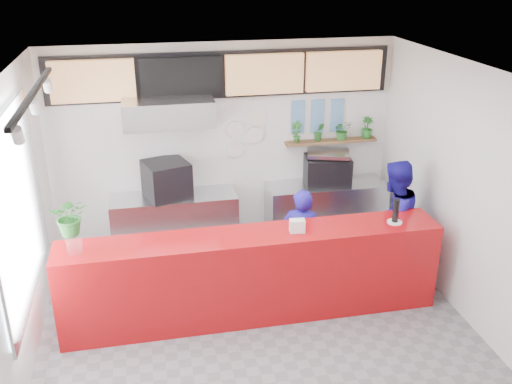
# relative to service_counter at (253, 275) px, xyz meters

# --- Properties ---
(floor) EXTENTS (5.00, 5.00, 0.00)m
(floor) POSITION_rel_service_counter_xyz_m (0.00, -0.40, -0.55)
(floor) COLOR slate
(floor) RESTS_ON ground
(ceiling) EXTENTS (5.00, 5.00, 0.00)m
(ceiling) POSITION_rel_service_counter_xyz_m (0.00, -0.40, 2.45)
(ceiling) COLOR silver
(wall_back) EXTENTS (5.00, 0.00, 5.00)m
(wall_back) POSITION_rel_service_counter_xyz_m (0.00, 2.10, 0.95)
(wall_back) COLOR white
(wall_back) RESTS_ON ground
(wall_left) EXTENTS (0.00, 5.00, 5.00)m
(wall_left) POSITION_rel_service_counter_xyz_m (-2.50, -0.40, 0.95)
(wall_left) COLOR white
(wall_left) RESTS_ON ground
(wall_right) EXTENTS (0.00, 5.00, 5.00)m
(wall_right) POSITION_rel_service_counter_xyz_m (2.50, -0.40, 0.95)
(wall_right) COLOR white
(wall_right) RESTS_ON ground
(service_counter) EXTENTS (4.50, 0.60, 1.10)m
(service_counter) POSITION_rel_service_counter_xyz_m (0.00, 0.00, 0.00)
(service_counter) COLOR #A70B0F
(service_counter) RESTS_ON ground
(cream_band) EXTENTS (5.00, 0.02, 0.80)m
(cream_band) POSITION_rel_service_counter_xyz_m (0.00, 2.09, 2.05)
(cream_band) COLOR beige
(cream_band) RESTS_ON wall_back
(prep_bench) EXTENTS (1.80, 0.60, 0.90)m
(prep_bench) POSITION_rel_service_counter_xyz_m (-0.80, 1.80, -0.10)
(prep_bench) COLOR #B2B5BA
(prep_bench) RESTS_ON ground
(panini_oven) EXTENTS (0.72, 0.72, 0.52)m
(panini_oven) POSITION_rel_service_counter_xyz_m (-0.88, 1.80, 0.61)
(panini_oven) COLOR black
(panini_oven) RESTS_ON prep_bench
(extraction_hood) EXTENTS (1.20, 0.70, 0.35)m
(extraction_hood) POSITION_rel_service_counter_xyz_m (-0.80, 1.75, 1.60)
(extraction_hood) COLOR #B2B5BA
(extraction_hood) RESTS_ON ceiling
(hood_lip) EXTENTS (1.20, 0.69, 0.31)m
(hood_lip) POSITION_rel_service_counter_xyz_m (-0.80, 1.75, 1.40)
(hood_lip) COLOR #B2B5BA
(hood_lip) RESTS_ON ceiling
(right_bench) EXTENTS (1.80, 0.60, 0.90)m
(right_bench) POSITION_rel_service_counter_xyz_m (1.50, 1.80, -0.10)
(right_bench) COLOR #B2B5BA
(right_bench) RESTS_ON ground
(espresso_machine) EXTENTS (0.72, 0.56, 0.42)m
(espresso_machine) POSITION_rel_service_counter_xyz_m (1.50, 1.80, 0.56)
(espresso_machine) COLOR black
(espresso_machine) RESTS_ON right_bench
(espresso_tray) EXTENTS (0.71, 0.58, 0.06)m
(espresso_tray) POSITION_rel_service_counter_xyz_m (1.50, 1.80, 0.83)
(espresso_tray) COLOR #B5B7BD
(espresso_tray) RESTS_ON espresso_machine
(herb_shelf) EXTENTS (1.40, 0.18, 0.04)m
(herb_shelf) POSITION_rel_service_counter_xyz_m (1.60, 2.00, 0.95)
(herb_shelf) COLOR brown
(herb_shelf) RESTS_ON wall_back
(menu_board_far_left) EXTENTS (1.10, 0.10, 0.55)m
(menu_board_far_left) POSITION_rel_service_counter_xyz_m (-1.75, 1.98, 2.00)
(menu_board_far_left) COLOR tan
(menu_board_far_left) RESTS_ON wall_back
(menu_board_mid_left) EXTENTS (1.10, 0.10, 0.55)m
(menu_board_mid_left) POSITION_rel_service_counter_xyz_m (-0.59, 1.98, 2.00)
(menu_board_mid_left) COLOR black
(menu_board_mid_left) RESTS_ON wall_back
(menu_board_mid_right) EXTENTS (1.10, 0.10, 0.55)m
(menu_board_mid_right) POSITION_rel_service_counter_xyz_m (0.57, 1.98, 2.00)
(menu_board_mid_right) COLOR tan
(menu_board_mid_right) RESTS_ON wall_back
(menu_board_far_right) EXTENTS (1.10, 0.10, 0.55)m
(menu_board_far_right) POSITION_rel_service_counter_xyz_m (1.73, 1.98, 2.00)
(menu_board_far_right) COLOR tan
(menu_board_far_right) RESTS_ON wall_back
(soffit) EXTENTS (4.80, 0.04, 0.65)m
(soffit) POSITION_rel_service_counter_xyz_m (0.00, 2.06, 2.00)
(soffit) COLOR black
(soffit) RESTS_ON wall_back
(window_pane) EXTENTS (0.04, 2.20, 1.90)m
(window_pane) POSITION_rel_service_counter_xyz_m (-2.47, -0.10, 1.15)
(window_pane) COLOR silver
(window_pane) RESTS_ON wall_left
(window_frame) EXTENTS (0.03, 2.30, 2.00)m
(window_frame) POSITION_rel_service_counter_xyz_m (-2.45, -0.10, 1.15)
(window_frame) COLOR #B2B5BA
(window_frame) RESTS_ON wall_left
(track_rail) EXTENTS (0.05, 2.40, 0.04)m
(track_rail) POSITION_rel_service_counter_xyz_m (-2.10, -0.40, 2.39)
(track_rail) COLOR black
(track_rail) RESTS_ON ceiling
(dec_plate_a) EXTENTS (0.24, 0.03, 0.24)m
(dec_plate_a) POSITION_rel_service_counter_xyz_m (0.15, 2.07, 1.20)
(dec_plate_a) COLOR silver
(dec_plate_a) RESTS_ON wall_back
(dec_plate_b) EXTENTS (0.24, 0.03, 0.24)m
(dec_plate_b) POSITION_rel_service_counter_xyz_m (0.45, 2.07, 1.10)
(dec_plate_b) COLOR silver
(dec_plate_b) RESTS_ON wall_back
(dec_plate_c) EXTENTS (0.24, 0.03, 0.24)m
(dec_plate_c) POSITION_rel_service_counter_xyz_m (0.15, 2.07, 0.90)
(dec_plate_c) COLOR silver
(dec_plate_c) RESTS_ON wall_back
(dec_plate_d) EXTENTS (0.24, 0.03, 0.24)m
(dec_plate_d) POSITION_rel_service_counter_xyz_m (0.50, 2.07, 1.35)
(dec_plate_d) COLOR silver
(dec_plate_d) RESTS_ON wall_back
(photo_frame_a) EXTENTS (0.20, 0.02, 0.25)m
(photo_frame_a) POSITION_rel_service_counter_xyz_m (1.10, 2.08, 1.45)
(photo_frame_a) COLOR #598CBF
(photo_frame_a) RESTS_ON wall_back
(photo_frame_b) EXTENTS (0.20, 0.02, 0.25)m
(photo_frame_b) POSITION_rel_service_counter_xyz_m (1.40, 2.08, 1.45)
(photo_frame_b) COLOR #598CBF
(photo_frame_b) RESTS_ON wall_back
(photo_frame_c) EXTENTS (0.20, 0.02, 0.25)m
(photo_frame_c) POSITION_rel_service_counter_xyz_m (1.70, 2.08, 1.45)
(photo_frame_c) COLOR #598CBF
(photo_frame_c) RESTS_ON wall_back
(photo_frame_d) EXTENTS (0.20, 0.02, 0.25)m
(photo_frame_d) POSITION_rel_service_counter_xyz_m (1.10, 2.08, 1.20)
(photo_frame_d) COLOR #598CBF
(photo_frame_d) RESTS_ON wall_back
(photo_frame_e) EXTENTS (0.20, 0.02, 0.25)m
(photo_frame_e) POSITION_rel_service_counter_xyz_m (1.40, 2.08, 1.20)
(photo_frame_e) COLOR #598CBF
(photo_frame_e) RESTS_ON wall_back
(photo_frame_f) EXTENTS (0.20, 0.02, 0.25)m
(photo_frame_f) POSITION_rel_service_counter_xyz_m (1.70, 2.08, 1.20)
(photo_frame_f) COLOR #598CBF
(photo_frame_f) RESTS_ON wall_back
(staff_center) EXTENTS (0.61, 0.51, 1.42)m
(staff_center) POSITION_rel_service_counter_xyz_m (0.72, 0.45, 0.16)
(staff_center) COLOR #1C148E
(staff_center) RESTS_ON ground
(staff_right) EXTENTS (1.02, 0.96, 1.67)m
(staff_right) POSITION_rel_service_counter_xyz_m (1.99, 0.52, 0.28)
(staff_right) COLOR #1C148E
(staff_right) RESTS_ON ground
(herb_a) EXTENTS (0.20, 0.17, 0.32)m
(herb_a) POSITION_rel_service_counter_xyz_m (1.06, 2.00, 1.13)
(herb_a) COLOR #246724
(herb_a) RESTS_ON herb_shelf
(herb_b) EXTENTS (0.16, 0.14, 0.28)m
(herb_b) POSITION_rel_service_counter_xyz_m (1.41, 2.00, 1.11)
(herb_b) COLOR #246724
(herb_b) RESTS_ON herb_shelf
(herb_c) EXTENTS (0.29, 0.26, 0.29)m
(herb_c) POSITION_rel_service_counter_xyz_m (1.77, 2.00, 1.12)
(herb_c) COLOR #246724
(herb_c) RESTS_ON herb_shelf
(herb_d) EXTENTS (0.19, 0.17, 0.32)m
(herb_d) POSITION_rel_service_counter_xyz_m (2.16, 2.00, 1.13)
(herb_d) COLOR #246724
(herb_d) RESTS_ON herb_shelf
(glass_vase) EXTENTS (0.19, 0.19, 0.21)m
(glass_vase) POSITION_rel_service_counter_xyz_m (-1.98, -0.03, 0.65)
(glass_vase) COLOR silver
(glass_vase) RESTS_ON service_counter
(basil_vase) EXTENTS (0.39, 0.34, 0.43)m
(basil_vase) POSITION_rel_service_counter_xyz_m (-1.98, -0.03, 0.99)
(basil_vase) COLOR #246724
(basil_vase) RESTS_ON glass_vase
(napkin_holder) EXTENTS (0.19, 0.13, 0.15)m
(napkin_holder) POSITION_rel_service_counter_xyz_m (0.52, -0.04, 0.63)
(napkin_holder) COLOR white
(napkin_holder) RESTS_ON service_counter
(white_plate) EXTENTS (0.19, 0.19, 0.01)m
(white_plate) POSITION_rel_service_counter_xyz_m (1.74, -0.04, 0.56)
(white_plate) COLOR white
(white_plate) RESTS_ON service_counter
(pepper_mill) EXTENTS (0.08, 0.08, 0.29)m
(pepper_mill) POSITION_rel_service_counter_xyz_m (1.74, -0.04, 0.71)
(pepper_mill) COLOR black
(pepper_mill) RESTS_ON white_plate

